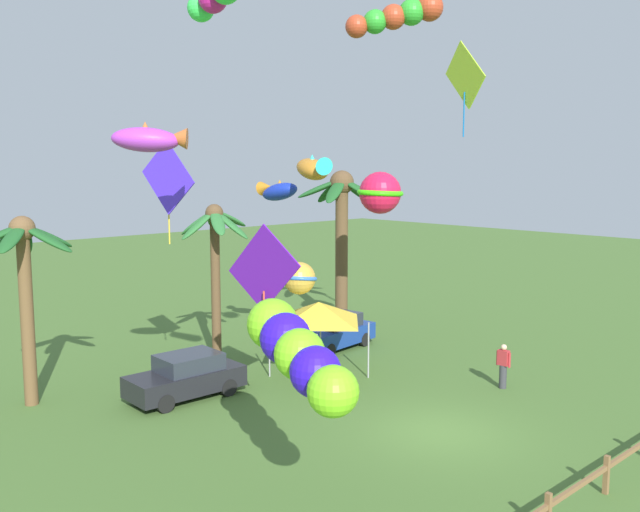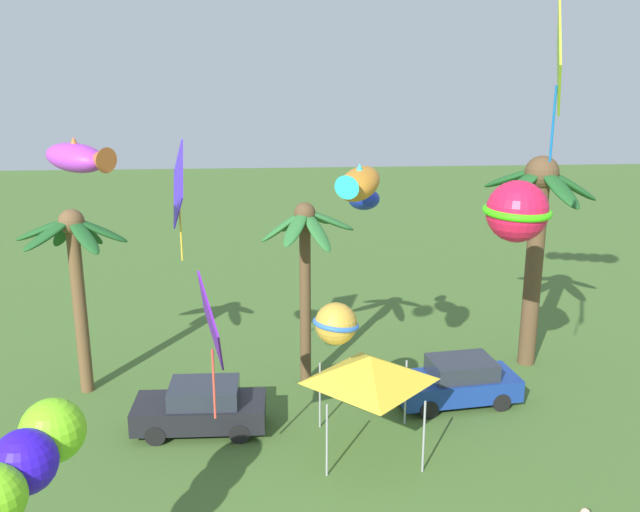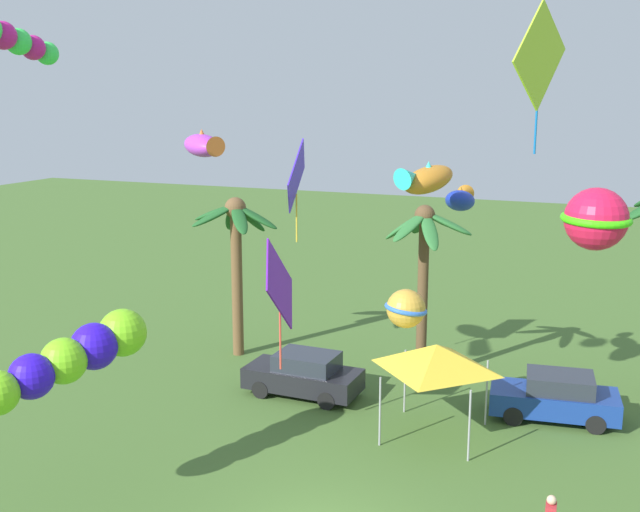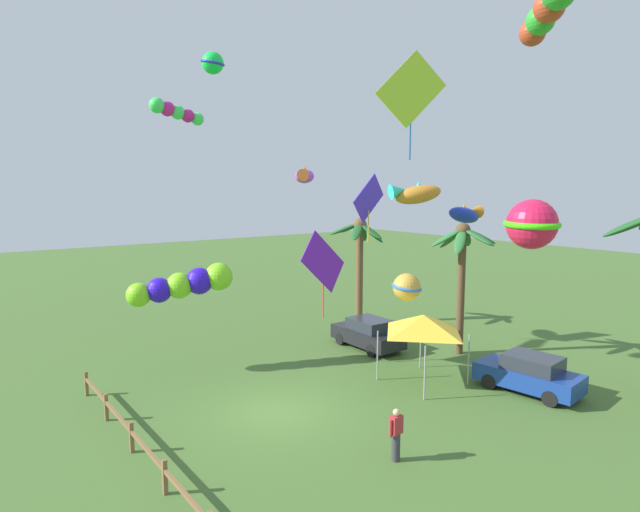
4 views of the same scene
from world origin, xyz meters
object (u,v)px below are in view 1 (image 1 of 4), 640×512
at_px(kite_fish_8, 278,191).
at_px(kite_fish_9, 150,139).
at_px(palm_tree_0, 341,216).
at_px(kite_fish_4, 313,168).
at_px(palm_tree_2, 24,266).
at_px(festival_tent, 319,312).
at_px(palm_tree_1, 215,245).
at_px(kite_tube_0, 296,350).
at_px(kite_diamond_6, 264,270).
at_px(parked_car_1, 334,332).
at_px(kite_ball_7, 299,278).
at_px(kite_tube_3, 398,16).
at_px(parked_car_0, 186,376).
at_px(kite_ball_5, 380,193).
at_px(spectator_0, 503,366).
at_px(kite_diamond_1, 168,179).
at_px(kite_diamond_2, 465,76).

distance_m(kite_fish_8, kite_fish_9, 8.10).
xyz_separation_m(palm_tree_0, kite_fish_4, (-7.00, -5.65, 2.30)).
height_order(palm_tree_2, festival_tent, palm_tree_2).
bearing_deg(kite_fish_4, festival_tent, 23.46).
height_order(palm_tree_1, kite_tube_0, palm_tree_1).
distance_m(kite_fish_4, kite_fish_8, 2.75).
height_order(palm_tree_1, kite_diamond_6, palm_tree_1).
distance_m(palm_tree_2, parked_car_1, 12.92).
bearing_deg(kite_ball_7, kite_tube_3, 3.95).
distance_m(palm_tree_0, parked_car_0, 13.01).
bearing_deg(parked_car_0, kite_fish_8, 11.74).
bearing_deg(kite_fish_8, palm_tree_2, 167.95).
height_order(parked_car_1, kite_fish_9, kite_fish_9).
xyz_separation_m(palm_tree_1, kite_fish_8, (1.61, -1.95, 2.12)).
xyz_separation_m(parked_car_1, kite_ball_5, (0.88, -1.79, 5.97)).
height_order(palm_tree_1, spectator_0, palm_tree_1).
xyz_separation_m(palm_tree_2, parked_car_0, (4.11, -2.94, -3.85)).
xyz_separation_m(palm_tree_1, kite_tube_0, (-5.75, -11.46, -0.93)).
xyz_separation_m(parked_car_1, kite_tube_0, (-10.55, -9.66, 3.06)).
relative_size(parked_car_1, spectator_0, 2.57).
distance_m(palm_tree_2, festival_tent, 10.17).
relative_size(kite_diamond_1, kite_diamond_6, 0.87).
bearing_deg(festival_tent, kite_ball_5, 10.29).
distance_m(parked_car_1, kite_ball_7, 5.81).
distance_m(palm_tree_0, spectator_0, 12.09).
bearing_deg(palm_tree_2, festival_tent, -25.65).
height_order(parked_car_0, parked_car_1, same).
xyz_separation_m(palm_tree_0, kite_diamond_2, (-3.61, -9.55, 5.39)).
distance_m(palm_tree_1, kite_diamond_1, 5.27).
height_order(festival_tent, kite_tube_0, kite_tube_0).
distance_m(parked_car_0, kite_fish_4, 8.41).
bearing_deg(kite_diamond_1, kite_fish_8, 8.32).
xyz_separation_m(palm_tree_2, kite_fish_9, (1.78, -5.15, 3.94)).
distance_m(palm_tree_1, parked_car_1, 6.49).
bearing_deg(kite_ball_5, parked_car_0, 176.10).
height_order(parked_car_0, kite_diamond_2, kite_diamond_2).
bearing_deg(parked_car_0, parked_car_1, 8.27).
distance_m(festival_tent, kite_tube_3, 12.18).
xyz_separation_m(palm_tree_0, kite_tube_0, (-13.88, -12.59, -1.62)).
bearing_deg(palm_tree_1, palm_tree_0, 7.93).
xyz_separation_m(palm_tree_1, palm_tree_2, (-7.40, -0.03, -0.13)).
xyz_separation_m(palm_tree_1, kite_tube_3, (6.21, -3.96, 8.99)).
height_order(palm_tree_0, kite_ball_7, palm_tree_0).
relative_size(kite_tube_0, kite_fish_4, 1.82).
xyz_separation_m(palm_tree_2, kite_ball_5, (13.08, -3.55, 2.12)).
distance_m(spectator_0, kite_fish_8, 10.56).
bearing_deg(kite_tube_0, kite_diamond_1, 76.41).
height_order(spectator_0, kite_fish_4, kite_fish_4).
height_order(palm_tree_2, spectator_0, palm_tree_2).
bearing_deg(kite_ball_5, festival_tent, -169.71).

